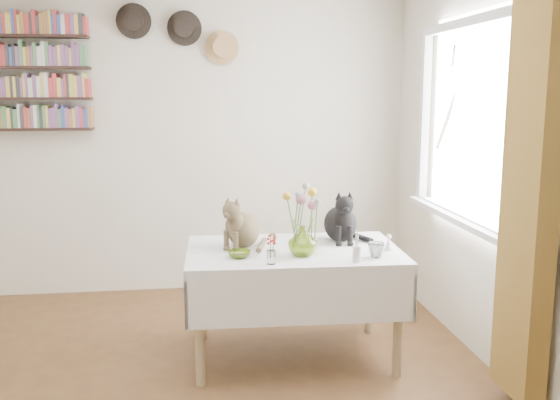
{
  "coord_description": "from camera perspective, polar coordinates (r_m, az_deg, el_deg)",
  "views": [
    {
      "loc": [
        0.21,
        -3.05,
        1.7
      ],
      "look_at": [
        0.71,
        0.62,
        1.05
      ],
      "focal_mm": 40.0,
      "sensor_mm": 36.0,
      "label": 1
    }
  ],
  "objects": [
    {
      "name": "window",
      "position": [
        4.25,
        16.7,
        5.41
      ],
      "size": [
        0.12,
        1.52,
        1.32
      ],
      "color": "white",
      "rests_on": "room"
    },
    {
      "name": "bookshelf_unit",
      "position": [
        5.38,
        -22.32,
        10.74
      ],
      "size": [
        1.0,
        0.16,
        0.91
      ],
      "color": "black",
      "rests_on": "room"
    },
    {
      "name": "porcelain_figurine",
      "position": [
        3.96,
        9.91,
        -3.92
      ],
      "size": [
        0.05,
        0.05,
        0.1
      ],
      "color": "white",
      "rests_on": "dining_table"
    },
    {
      "name": "berry_jar",
      "position": [
        3.59,
        -0.8,
        -4.49
      ],
      "size": [
        0.05,
        0.05,
        0.2
      ],
      "color": "white",
      "rests_on": "dining_table"
    },
    {
      "name": "tabby_cat",
      "position": [
        3.98,
        -3.38,
        -1.85
      ],
      "size": [
        0.36,
        0.37,
        0.34
      ],
      "primitive_type": null,
      "rotation": [
        0.0,
        0.0,
        -0.69
      ],
      "color": "brown",
      "rests_on": "dining_table"
    },
    {
      "name": "flower_vase",
      "position": [
        3.77,
        2.1,
        -3.74
      ],
      "size": [
        0.2,
        0.2,
        0.18
      ],
      "primitive_type": "imported",
      "rotation": [
        0.0,
        0.0,
        -0.17
      ],
      "color": "#ACC543",
      "rests_on": "dining_table"
    },
    {
      "name": "dining_table",
      "position": [
        4.0,
        1.23,
        -6.94
      ],
      "size": [
        1.36,
        0.9,
        0.72
      ],
      "color": "white",
      "rests_on": "room"
    },
    {
      "name": "room",
      "position": [
        3.09,
        -11.63,
        1.35
      ],
      "size": [
        4.08,
        4.58,
        2.58
      ],
      "color": "brown",
      "rests_on": "ground"
    },
    {
      "name": "flower_bouquet",
      "position": [
        3.73,
        2.11,
        -0.01
      ],
      "size": [
        0.17,
        0.13,
        0.39
      ],
      "color": "#4C7233",
      "rests_on": "flower_vase"
    },
    {
      "name": "candlestick",
      "position": [
        3.66,
        7.02,
        -4.79
      ],
      "size": [
        0.05,
        0.05,
        0.18
      ],
      "color": "white",
      "rests_on": "dining_table"
    },
    {
      "name": "curtain",
      "position": [
        3.43,
        21.82,
        -0.02
      ],
      "size": [
        0.12,
        0.38,
        2.1
      ],
      "primitive_type": "cube",
      "color": "brown",
      "rests_on": "room"
    },
    {
      "name": "drinking_glass",
      "position": [
        3.78,
        8.76,
        -4.55
      ],
      "size": [
        0.13,
        0.13,
        0.09
      ],
      "primitive_type": "imported",
      "rotation": [
        0.0,
        0.0,
        -0.36
      ],
      "color": "white",
      "rests_on": "dining_table"
    },
    {
      "name": "green_bowl",
      "position": [
        3.75,
        -3.74,
        -4.96
      ],
      "size": [
        0.18,
        0.18,
        0.04
      ],
      "primitive_type": "imported",
      "rotation": [
        0.0,
        0.0,
        0.38
      ],
      "color": "#ACC543",
      "rests_on": "dining_table"
    },
    {
      "name": "black_cat",
      "position": [
        4.15,
        5.55,
        -1.32
      ],
      "size": [
        0.25,
        0.31,
        0.36
      ],
      "primitive_type": null,
      "rotation": [
        0.0,
        0.0,
        -0.04
      ],
      "color": "black",
      "rests_on": "dining_table"
    },
    {
      "name": "wall_hats",
      "position": [
        5.26,
        -9.1,
        14.92
      ],
      "size": [
        0.98,
        0.09,
        0.48
      ],
      "color": "black",
      "rests_on": "room"
    }
  ]
}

